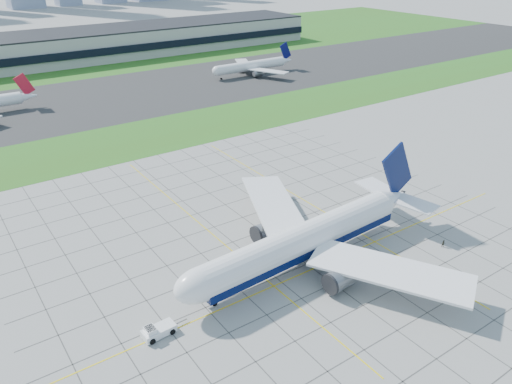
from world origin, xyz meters
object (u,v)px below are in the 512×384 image
Objects in this scene: crew_near at (153,329)px; distant_jet_2 at (252,66)px; pushback_tug at (157,331)px; airliner at (305,240)px; crew_far at (444,244)px.

distant_jet_2 reaches higher than crew_near.
airliner is at bearing 1.06° from pushback_tug.
crew_far is at bearing -27.08° from airliner.
airliner reaches higher than pushback_tug.
distant_jet_2 is at bearing 56.16° from airliner.
airliner reaches higher than distant_jet_2.
pushback_tug is at bearing -166.21° from crew_far.
crew_far is 165.76m from distant_jet_2.
crew_near is (-0.26, 1.13, -0.24)m from pushback_tug.
crew_far is 0.04× the size of distant_jet_2.
airliner is 7.76× the size of pushback_tug.
airliner is 38.24× the size of crew_far.
pushback_tug is at bearing -178.94° from airliner.
crew_far reaches higher than crew_near.
crew_far is at bearing -12.45° from pushback_tug.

